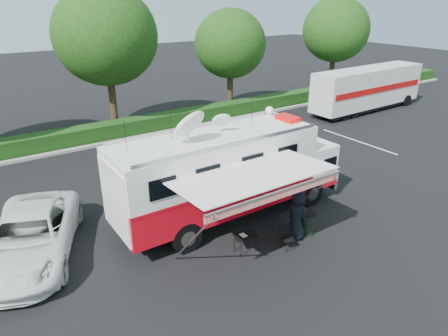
{
  "coord_description": "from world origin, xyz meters",
  "views": [
    {
      "loc": [
        -8.05,
        -11.4,
        8.1
      ],
      "look_at": [
        0.0,
        0.5,
        1.9
      ],
      "focal_mm": 32.0,
      "sensor_mm": 36.0,
      "label": 1
    }
  ],
  "objects_px": {
    "white_suv": "(35,256)",
    "folding_table": "(245,237)",
    "command_truck": "(230,172)",
    "semi_trailer": "(368,88)",
    "trash_bin": "(307,223)"
  },
  "relations": [
    {
      "from": "trash_bin",
      "to": "semi_trailer",
      "type": "height_order",
      "value": "semi_trailer"
    },
    {
      "from": "command_truck",
      "to": "white_suv",
      "type": "distance_m",
      "value": 7.41
    },
    {
      "from": "command_truck",
      "to": "semi_trailer",
      "type": "distance_m",
      "value": 19.33
    },
    {
      "from": "command_truck",
      "to": "trash_bin",
      "type": "relative_size",
      "value": 10.8
    },
    {
      "from": "command_truck",
      "to": "trash_bin",
      "type": "bearing_deg",
      "value": -57.66
    },
    {
      "from": "semi_trailer",
      "to": "command_truck",
      "type": "bearing_deg",
      "value": -157.48
    },
    {
      "from": "white_suv",
      "to": "command_truck",
      "type": "bearing_deg",
      "value": 10.52
    },
    {
      "from": "folding_table",
      "to": "trash_bin",
      "type": "distance_m",
      "value": 2.62
    },
    {
      "from": "folding_table",
      "to": "semi_trailer",
      "type": "relative_size",
      "value": 0.09
    },
    {
      "from": "command_truck",
      "to": "white_suv",
      "type": "xyz_separation_m",
      "value": [
        -7.0,
        1.48,
        -1.92
      ]
    },
    {
      "from": "white_suv",
      "to": "folding_table",
      "type": "relative_size",
      "value": 6.47
    },
    {
      "from": "folding_table",
      "to": "command_truck",
      "type": "bearing_deg",
      "value": 67.89
    },
    {
      "from": "folding_table",
      "to": "semi_trailer",
      "type": "height_order",
      "value": "semi_trailer"
    },
    {
      "from": "command_truck",
      "to": "semi_trailer",
      "type": "bearing_deg",
      "value": 22.52
    },
    {
      "from": "white_suv",
      "to": "semi_trailer",
      "type": "bearing_deg",
      "value": 35.87
    }
  ]
}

